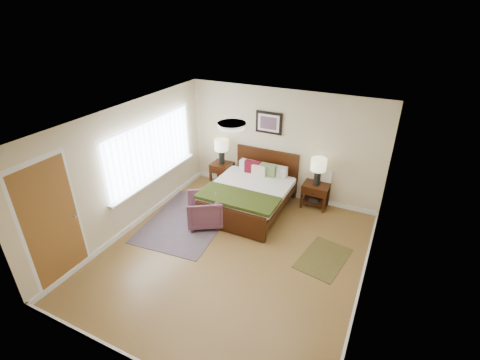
{
  "coord_description": "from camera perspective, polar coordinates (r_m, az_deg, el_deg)",
  "views": [
    {
      "loc": [
        2.31,
        -4.46,
        4.16
      ],
      "look_at": [
        -0.29,
        0.88,
        1.05
      ],
      "focal_mm": 26.0,
      "sensor_mm": 36.0,
      "label": 1
    }
  ],
  "objects": [
    {
      "name": "rug_persian",
      "position": [
        7.45,
        -8.66,
        -6.65
      ],
      "size": [
        1.72,
        2.29,
        0.01
      ],
      "primitive_type": "cube",
      "rotation": [
        0.0,
        0.0,
        0.09
      ],
      "color": "#0D1445",
      "rests_on": "ground"
    },
    {
      "name": "back_wall",
      "position": [
        7.89,
        7.07,
        5.77
      ],
      "size": [
        4.5,
        0.04,
        2.5
      ],
      "primitive_type": "cube",
      "color": "beige",
      "rests_on": "ground"
    },
    {
      "name": "ceil_fixture",
      "position": [
        5.3,
        -1.38,
        8.98
      ],
      "size": [
        0.44,
        0.44,
        0.08
      ],
      "color": "white",
      "rests_on": "ceiling"
    },
    {
      "name": "nightstand_right",
      "position": [
        7.85,
        12.25,
        -2.1
      ],
      "size": [
        0.56,
        0.42,
        0.56
      ],
      "color": "#371808",
      "rests_on": "ground"
    },
    {
      "name": "rug_navy",
      "position": [
        6.59,
        13.53,
        -12.38
      ],
      "size": [
        0.9,
        1.2,
        0.01
      ],
      "primitive_type": "cube",
      "rotation": [
        0.0,
        0.0,
        -0.17
      ],
      "color": "black",
      "rests_on": "ground"
    },
    {
      "name": "lamp_right",
      "position": [
        7.58,
        12.75,
        2.12
      ],
      "size": [
        0.33,
        0.33,
        0.61
      ],
      "color": "black",
      "rests_on": "nightstand_right"
    },
    {
      "name": "nightstand_left",
      "position": [
        8.53,
        -3.03,
        1.94
      ],
      "size": [
        0.5,
        0.45,
        0.59
      ],
      "color": "#371808",
      "rests_on": "ground"
    },
    {
      "name": "bed",
      "position": [
        7.51,
        1.73,
        -1.62
      ],
      "size": [
        1.64,
        1.97,
        1.06
      ],
      "color": "#371808",
      "rests_on": "ground"
    },
    {
      "name": "floor",
      "position": [
        6.52,
        -1.13,
        -12.01
      ],
      "size": [
        5.0,
        5.0,
        0.0
      ],
      "primitive_type": "plane",
      "color": "brown",
      "rests_on": "ground"
    },
    {
      "name": "left_wall",
      "position": [
        7.01,
        -17.87,
        1.69
      ],
      "size": [
        0.04,
        5.0,
        2.5
      ],
      "primitive_type": "cube",
      "color": "beige",
      "rests_on": "ground"
    },
    {
      "name": "window",
      "position": [
        7.39,
        -14.1,
        4.65
      ],
      "size": [
        0.11,
        2.72,
        1.32
      ],
      "color": "silver",
      "rests_on": "left_wall"
    },
    {
      "name": "door",
      "position": [
        6.12,
        -28.43,
        -6.43
      ],
      "size": [
        0.06,
        1.0,
        2.18
      ],
      "color": "silver",
      "rests_on": "ground"
    },
    {
      "name": "armchair",
      "position": [
        7.16,
        -5.83,
        -4.89
      ],
      "size": [
        0.98,
        0.97,
        0.65
      ],
      "primitive_type": "imported",
      "rotation": [
        0.0,
        0.0,
        -1.01
      ],
      "color": "brown",
      "rests_on": "ground"
    },
    {
      "name": "lamp_left",
      "position": [
        8.33,
        -3.06,
        5.41
      ],
      "size": [
        0.33,
        0.33,
        0.61
      ],
      "color": "black",
      "rests_on": "nightstand_left"
    },
    {
      "name": "ceiling",
      "position": [
        5.29,
        -1.38,
        9.34
      ],
      "size": [
        4.5,
        5.0,
        0.02
      ],
      "primitive_type": "cube",
      "color": "white",
      "rests_on": "back_wall"
    },
    {
      "name": "wall_art",
      "position": [
        7.81,
        4.74,
        9.34
      ],
      "size": [
        0.62,
        0.05,
        0.5
      ],
      "color": "black",
      "rests_on": "back_wall"
    },
    {
      "name": "right_wall",
      "position": [
        5.33,
        21.06,
        -7.6
      ],
      "size": [
        0.04,
        5.0,
        2.5
      ],
      "primitive_type": "cube",
      "color": "beige",
      "rests_on": "ground"
    },
    {
      "name": "front_wall",
      "position": [
        4.2,
        -17.74,
        -17.91
      ],
      "size": [
        4.5,
        0.04,
        2.5
      ],
      "primitive_type": "cube",
      "color": "beige",
      "rests_on": "ground"
    }
  ]
}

